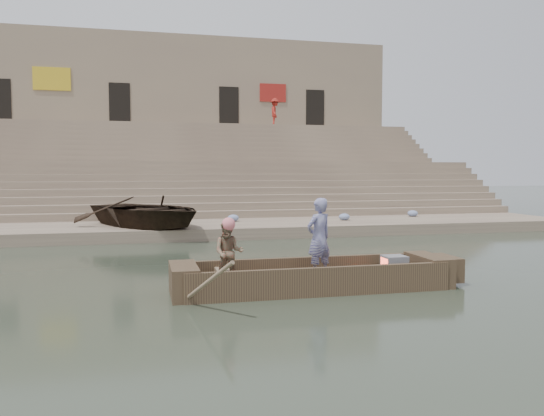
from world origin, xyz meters
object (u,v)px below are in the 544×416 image
object	(u,v)px
main_rowboat	(313,284)
television	(394,265)
standing_man	(319,238)
pedestrian	(275,112)
beached_rowboat	(147,211)
rowing_man	(229,252)

from	to	relation	value
main_rowboat	television	distance (m)	1.79
standing_man	pedestrian	size ratio (longest dim) A/B	0.92
beached_rowboat	standing_man	bearing A→B (deg)	-104.74
main_rowboat	pedestrian	xyz separation A→B (m)	(5.03, 23.70, 5.97)
main_rowboat	television	xyz separation A→B (m)	(1.76, 0.00, 0.31)
beached_rowboat	television	bearing A→B (deg)	-96.82
television	beached_rowboat	size ratio (longest dim) A/B	0.09
rowing_man	beached_rowboat	size ratio (longest dim) A/B	0.23
television	beached_rowboat	distance (m)	10.54
main_rowboat	rowing_man	world-z (taller)	rowing_man
beached_rowboat	pedestrian	bearing A→B (deg)	25.98
rowing_man	pedestrian	xyz separation A→B (m)	(6.73, 23.76, 5.26)
rowing_man	standing_man	bearing A→B (deg)	20.54
rowing_man	beached_rowboat	world-z (taller)	beached_rowboat
beached_rowboat	pedestrian	xyz separation A→B (m)	(8.15, 14.38, 5.13)
standing_man	beached_rowboat	xyz separation A→B (m)	(-3.29, 9.19, -0.08)
main_rowboat	rowing_man	bearing A→B (deg)	-178.11
rowing_man	pedestrian	world-z (taller)	pedestrian
television	beached_rowboat	world-z (taller)	beached_rowboat
main_rowboat	pedestrian	world-z (taller)	pedestrian
main_rowboat	standing_man	distance (m)	0.94
pedestrian	rowing_man	bearing A→B (deg)	-179.47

